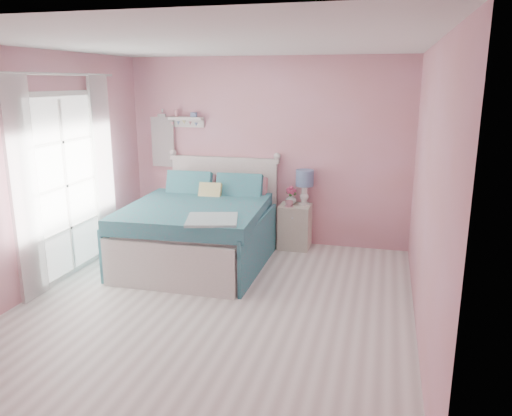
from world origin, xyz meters
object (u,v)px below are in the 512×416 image
at_px(teacup, 289,204).
at_px(vase, 291,199).
at_px(nightstand, 295,226).
at_px(bed, 201,230).
at_px(table_lamp, 305,181).

bearing_deg(teacup, vase, 90.83).
distance_m(nightstand, vase, 0.39).
distance_m(bed, teacup, 1.27).
bearing_deg(teacup, nightstand, 55.51).
bearing_deg(bed, vase, 37.39).
xyz_separation_m(bed, table_lamp, (1.19, 0.88, 0.54)).
distance_m(vase, teacup, 0.15).
bearing_deg(teacup, bed, -144.63).
bearing_deg(teacup, table_lamp, 41.10).
height_order(vase, teacup, vase).
height_order(bed, nightstand, bed).
height_order(nightstand, teacup, teacup).
xyz_separation_m(bed, nightstand, (1.08, 0.82, -0.10)).
height_order(bed, vase, bed).
xyz_separation_m(vase, teacup, (0.00, -0.14, -0.04)).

